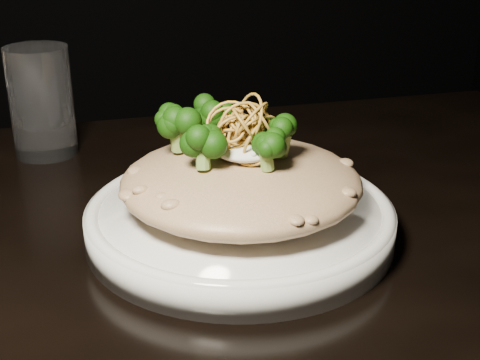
# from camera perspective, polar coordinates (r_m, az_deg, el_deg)

# --- Properties ---
(table) EXTENTS (1.10, 0.80, 0.75)m
(table) POSITION_cam_1_polar(r_m,az_deg,el_deg) (0.63, -4.55, -13.04)
(table) COLOR black
(table) RESTS_ON ground
(plate) EXTENTS (0.28, 0.28, 0.03)m
(plate) POSITION_cam_1_polar(r_m,az_deg,el_deg) (0.61, 0.00, -3.52)
(plate) COLOR silver
(plate) RESTS_ON table
(risotto) EXTENTS (0.22, 0.22, 0.05)m
(risotto) POSITION_cam_1_polar(r_m,az_deg,el_deg) (0.59, 0.10, -0.13)
(risotto) COLOR brown
(risotto) RESTS_ON plate
(broccoli) EXTENTS (0.14, 0.14, 0.05)m
(broccoli) POSITION_cam_1_polar(r_m,az_deg,el_deg) (0.58, -0.62, 4.38)
(broccoli) COLOR black
(broccoli) RESTS_ON risotto
(cheese) EXTENTS (0.06, 0.06, 0.02)m
(cheese) POSITION_cam_1_polar(r_m,az_deg,el_deg) (0.58, 0.50, 2.69)
(cheese) COLOR white
(cheese) RESTS_ON risotto
(shallots) EXTENTS (0.05, 0.05, 0.03)m
(shallots) POSITION_cam_1_polar(r_m,az_deg,el_deg) (0.57, 0.34, 4.93)
(shallots) COLOR brown
(shallots) RESTS_ON cheese
(drinking_glass) EXTENTS (0.09, 0.09, 0.13)m
(drinking_glass) POSITION_cam_1_polar(r_m,az_deg,el_deg) (0.82, -16.59, 6.42)
(drinking_glass) COLOR white
(drinking_glass) RESTS_ON table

